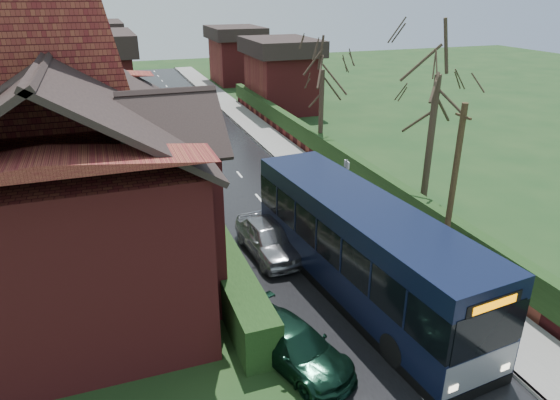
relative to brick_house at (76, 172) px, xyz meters
name	(u,v)px	position (x,y,z in m)	size (l,w,h in m)	color
ground	(339,295)	(8.73, -4.78, -4.38)	(140.00, 140.00, 0.00)	#263F1B
road	(259,198)	(8.73, 5.22, -4.37)	(6.00, 100.00, 0.02)	black
pavement	(329,187)	(12.98, 5.22, -4.31)	(2.50, 100.00, 0.14)	slate
kerb_right	(310,190)	(11.78, 5.22, -4.31)	(0.12, 100.00, 0.14)	gray
kerb_left	(204,205)	(5.68, 5.22, -4.33)	(0.12, 100.00, 0.10)	gray
front_hedge	(208,235)	(4.83, 0.22, -3.58)	(1.20, 16.00, 1.60)	black
picket_fence	(225,240)	(5.58, 0.22, -3.93)	(0.10, 16.00, 0.90)	gray
right_wall_hedge	(354,169)	(14.53, 5.22, -3.36)	(0.60, 50.00, 1.80)	maroon
brick_house	(76,172)	(0.00, 0.00, 0.00)	(9.30, 14.60, 10.30)	maroon
bus	(361,249)	(9.54, -4.77, -2.55)	(3.90, 12.33, 3.68)	black
car_silver	(268,238)	(7.23, -0.86, -3.61)	(1.81, 4.49, 1.53)	#A0A0A5
car_green	(295,345)	(5.83, -7.62, -3.75)	(1.76, 4.33, 1.26)	black
car_distant	(167,100)	(7.29, 30.19, -3.75)	(1.32, 3.79, 1.25)	black
bus_stop_sign	(346,181)	(11.93, 1.21, -2.32)	(0.09, 0.47, 3.12)	slate
telegraph_pole	(452,191)	(13.53, -4.52, -0.88)	(0.24, 0.89, 6.90)	#322816
tree_right_near	(440,64)	(16.05, 0.53, 3.12)	(4.65, 4.65, 10.03)	#33291E
tree_right_far	(323,63)	(14.73, 10.49, 1.94)	(4.37, 4.37, 8.45)	#32251D
tree_house_side	(52,37)	(-0.90, 13.14, 3.77)	(4.80, 4.80, 10.90)	#3B2B23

